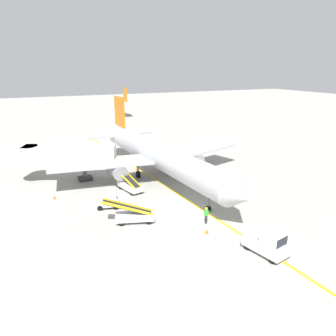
{
  "coord_description": "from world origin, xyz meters",
  "views": [
    {
      "loc": [
        -14.56,
        -27.8,
        14.78
      ],
      "look_at": [
        1.65,
        7.36,
        2.5
      ],
      "focal_mm": 34.23,
      "sensor_mm": 36.0,
      "label": 1
    }
  ],
  "objects_px": {
    "safety_cone_nose_left": "(54,197)",
    "belt_loader_forward_hold": "(129,185)",
    "airliner": "(157,154)",
    "ground_crew_marshaller": "(206,215)",
    "pushback_tug": "(268,243)",
    "safety_cone_wingtip_left": "(207,231)",
    "safety_cone_wingtip_right": "(184,162)",
    "safety_cone_nose_right": "(137,169)",
    "baggage_tug_near_wing": "(109,200)",
    "belt_loader_aft_hold": "(134,215)",
    "jet_bridge": "(59,155)"
  },
  "relations": [
    {
      "from": "safety_cone_nose_left",
      "to": "belt_loader_forward_hold",
      "type": "bearing_deg",
      "value": -7.56
    },
    {
      "from": "airliner",
      "to": "ground_crew_marshaller",
      "type": "xyz_separation_m",
      "value": [
        -0.82,
        -14.36,
        -2.51
      ]
    },
    {
      "from": "safety_cone_nose_left",
      "to": "pushback_tug",
      "type": "bearing_deg",
      "value": -53.05
    },
    {
      "from": "safety_cone_wingtip_left",
      "to": "safety_cone_wingtip_right",
      "type": "height_order",
      "value": "same"
    },
    {
      "from": "ground_crew_marshaller",
      "to": "safety_cone_wingtip_left",
      "type": "distance_m",
      "value": 2.16
    },
    {
      "from": "airliner",
      "to": "safety_cone_nose_right",
      "type": "xyz_separation_m",
      "value": [
        -1.47,
        4.29,
        -3.2
      ]
    },
    {
      "from": "pushback_tug",
      "to": "baggage_tug_near_wing",
      "type": "height_order",
      "value": "pushback_tug"
    },
    {
      "from": "belt_loader_forward_hold",
      "to": "belt_loader_aft_hold",
      "type": "bearing_deg",
      "value": -105.51
    },
    {
      "from": "belt_loader_aft_hold",
      "to": "safety_cone_nose_right",
      "type": "relative_size",
      "value": 11.7
    },
    {
      "from": "baggage_tug_near_wing",
      "to": "safety_cone_nose_left",
      "type": "height_order",
      "value": "baggage_tug_near_wing"
    },
    {
      "from": "safety_cone_wingtip_left",
      "to": "safety_cone_wingtip_right",
      "type": "relative_size",
      "value": 1.0
    },
    {
      "from": "airliner",
      "to": "belt_loader_aft_hold",
      "type": "xyz_separation_m",
      "value": [
        -7.21,
        -11.14,
        -2.64
      ]
    },
    {
      "from": "jet_bridge",
      "to": "safety_cone_wingtip_right",
      "type": "xyz_separation_m",
      "value": [
        18.74,
        0.12,
        -3.32
      ]
    },
    {
      "from": "jet_bridge",
      "to": "safety_cone_wingtip_left",
      "type": "distance_m",
      "value": 23.36
    },
    {
      "from": "ground_crew_marshaller",
      "to": "safety_cone_wingtip_right",
      "type": "xyz_separation_m",
      "value": [
        7.46,
        19.05,
        -0.69
      ]
    },
    {
      "from": "pushback_tug",
      "to": "safety_cone_nose_left",
      "type": "distance_m",
      "value": 24.44
    },
    {
      "from": "safety_cone_wingtip_right",
      "to": "belt_loader_aft_hold",
      "type": "bearing_deg",
      "value": -131.2
    },
    {
      "from": "jet_bridge",
      "to": "safety_cone_nose_left",
      "type": "distance_m",
      "value": 7.24
    },
    {
      "from": "safety_cone_nose_right",
      "to": "jet_bridge",
      "type": "bearing_deg",
      "value": 178.56
    },
    {
      "from": "baggage_tug_near_wing",
      "to": "belt_loader_aft_hold",
      "type": "height_order",
      "value": "belt_loader_aft_hold"
    },
    {
      "from": "belt_loader_aft_hold",
      "to": "safety_cone_wingtip_left",
      "type": "xyz_separation_m",
      "value": [
        5.4,
        -5.01,
        -0.56
      ]
    },
    {
      "from": "airliner",
      "to": "jet_bridge",
      "type": "relative_size",
      "value": 2.74
    },
    {
      "from": "jet_bridge",
      "to": "safety_cone_nose_left",
      "type": "relative_size",
      "value": 29.29
    },
    {
      "from": "airliner",
      "to": "belt_loader_forward_hold",
      "type": "distance_m",
      "value": 6.25
    },
    {
      "from": "pushback_tug",
      "to": "safety_cone_nose_right",
      "type": "relative_size",
      "value": 8.9
    },
    {
      "from": "airliner",
      "to": "safety_cone_wingtip_left",
      "type": "xyz_separation_m",
      "value": [
        -1.81,
        -16.15,
        -3.2
      ]
    },
    {
      "from": "safety_cone_nose_left",
      "to": "safety_cone_nose_right",
      "type": "height_order",
      "value": "same"
    },
    {
      "from": "jet_bridge",
      "to": "belt_loader_forward_hold",
      "type": "xyz_separation_m",
      "value": [
        7.19,
        -7.39,
        -2.77
      ]
    },
    {
      "from": "safety_cone_nose_left",
      "to": "safety_cone_wingtip_left",
      "type": "height_order",
      "value": "same"
    },
    {
      "from": "belt_loader_forward_hold",
      "to": "safety_cone_nose_left",
      "type": "bearing_deg",
      "value": 172.44
    },
    {
      "from": "belt_loader_forward_hold",
      "to": "ground_crew_marshaller",
      "type": "bearing_deg",
      "value": -70.48
    },
    {
      "from": "safety_cone_nose_left",
      "to": "safety_cone_nose_right",
      "type": "relative_size",
      "value": 1.0
    },
    {
      "from": "pushback_tug",
      "to": "baggage_tug_near_wing",
      "type": "bearing_deg",
      "value": 123.41
    },
    {
      "from": "belt_loader_aft_hold",
      "to": "safety_cone_nose_left",
      "type": "xyz_separation_m",
      "value": [
        -6.53,
        9.48,
        -0.56
      ]
    },
    {
      "from": "pushback_tug",
      "to": "ground_crew_marshaller",
      "type": "height_order",
      "value": "pushback_tug"
    },
    {
      "from": "airliner",
      "to": "belt_loader_forward_hold",
      "type": "xyz_separation_m",
      "value": [
        -4.91,
        -2.83,
        -2.64
      ]
    },
    {
      "from": "airliner",
      "to": "safety_cone_wingtip_left",
      "type": "height_order",
      "value": "airliner"
    },
    {
      "from": "baggage_tug_near_wing",
      "to": "ground_crew_marshaller",
      "type": "distance_m",
      "value": 10.8
    },
    {
      "from": "pushback_tug",
      "to": "safety_cone_nose_right",
      "type": "height_order",
      "value": "pushback_tug"
    },
    {
      "from": "airliner",
      "to": "safety_cone_nose_right",
      "type": "distance_m",
      "value": 5.55
    },
    {
      "from": "safety_cone_wingtip_left",
      "to": "safety_cone_nose_left",
      "type": "bearing_deg",
      "value": 129.45
    },
    {
      "from": "pushback_tug",
      "to": "baggage_tug_near_wing",
      "type": "xyz_separation_m",
      "value": [
        -9.48,
        14.37,
        -0.07
      ]
    },
    {
      "from": "jet_bridge",
      "to": "safety_cone_nose_right",
      "type": "distance_m",
      "value": 11.14
    },
    {
      "from": "jet_bridge",
      "to": "pushback_tug",
      "type": "bearing_deg",
      "value": -63.12
    },
    {
      "from": "jet_bridge",
      "to": "belt_loader_forward_hold",
      "type": "bearing_deg",
      "value": -45.77
    },
    {
      "from": "belt_loader_aft_hold",
      "to": "pushback_tug",
      "type": "bearing_deg",
      "value": -50.89
    },
    {
      "from": "safety_cone_wingtip_right",
      "to": "safety_cone_nose_left",
      "type": "bearing_deg",
      "value": -162.72
    },
    {
      "from": "belt_loader_aft_hold",
      "to": "baggage_tug_near_wing",
      "type": "bearing_deg",
      "value": 106.94
    },
    {
      "from": "jet_bridge",
      "to": "safety_cone_nose_left",
      "type": "height_order",
      "value": "jet_bridge"
    },
    {
      "from": "pushback_tug",
      "to": "safety_cone_wingtip_left",
      "type": "height_order",
      "value": "pushback_tug"
    }
  ]
}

